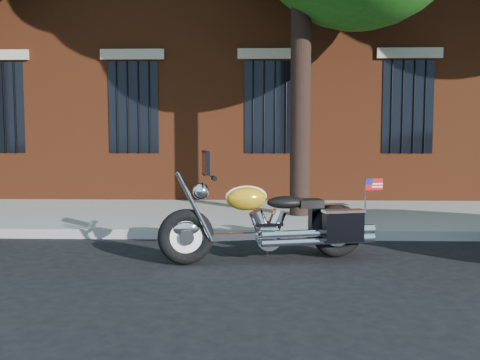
{
  "coord_description": "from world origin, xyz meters",
  "views": [
    {
      "loc": [
        -0.27,
        -6.73,
        1.6
      ],
      "look_at": [
        -0.51,
        0.8,
        0.96
      ],
      "focal_mm": 40.0,
      "sensor_mm": 36.0,
      "label": 1
    }
  ],
  "objects": [
    {
      "name": "ground",
      "position": [
        0.0,
        0.0,
        0.0
      ],
      "size": [
        120.0,
        120.0,
        0.0
      ],
      "primitive_type": "plane",
      "color": "black",
      "rests_on": "ground"
    },
    {
      "name": "curb",
      "position": [
        0.0,
        1.38,
        0.07
      ],
      "size": [
        40.0,
        0.16,
        0.15
      ],
      "primitive_type": "cube",
      "color": "gray",
      "rests_on": "ground"
    },
    {
      "name": "sidewalk",
      "position": [
        0.0,
        3.26,
        0.07
      ],
      "size": [
        40.0,
        3.6,
        0.15
      ],
      "primitive_type": "cube",
      "color": "gray",
      "rests_on": "ground"
    },
    {
      "name": "motorcycle",
      "position": [
        -0.05,
        -0.04,
        0.47
      ],
      "size": [
        2.8,
        1.18,
        1.4
      ],
      "rotation": [
        0.0,
        0.0,
        0.23
      ],
      "color": "black",
      "rests_on": "ground"
    }
  ]
}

